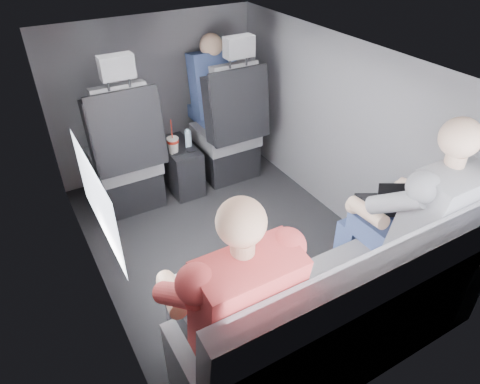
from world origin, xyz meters
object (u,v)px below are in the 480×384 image
passenger_front_right (213,87)px  soda_cup (173,145)px  front_seat_right (229,135)px  rear_bench (332,319)px  center_console (180,167)px  passenger_rear_left (229,304)px  laptop_white (219,283)px  front_seat_left (126,162)px  passenger_rear_right (415,219)px  water_bottle (188,139)px  laptop_black (390,203)px

passenger_front_right → soda_cup: bearing=-149.4°
front_seat_right → rear_bench: bearing=-103.3°
center_console → passenger_rear_left: passenger_rear_left is taller
center_console → laptop_white: size_ratio=1.38×
front_seat_left → laptop_white: front_seat_left is taller
passenger_front_right → passenger_rear_right: bearing=-85.6°
front_seat_left → passenger_front_right: 0.99m
rear_bench → passenger_rear_left: (-0.54, 0.09, 0.33)m
soda_cup → water_bottle: bearing=12.4°
front_seat_right → center_console: size_ratio=2.64×
front_seat_right → front_seat_left: bearing=180.0°
laptop_white → passenger_rear_left: passenger_rear_left is taller
soda_cup → passenger_rear_right: (0.68, -1.76, 0.18)m
laptop_white → passenger_front_right: passenger_front_right is taller
laptop_white → water_bottle: bearing=70.6°
passenger_rear_left → front_seat_right: bearing=61.3°
laptop_black → center_console: bearing=110.8°
front_seat_right → passenger_rear_left: size_ratio=1.02×
soda_cup → laptop_black: size_ratio=0.74×
center_console → laptop_white: bearing=-106.8°
laptop_black → passenger_rear_right: (-0.03, -0.20, 0.02)m
front_seat_right → passenger_rear_left: 2.07m
laptop_black → passenger_front_right: size_ratio=0.51×
rear_bench → passenger_rear_right: (0.60, 0.09, 0.34)m
rear_bench → laptop_black: (0.63, 0.29, 0.32)m
water_bottle → passenger_front_right: bearing=36.3°
center_console → passenger_rear_right: passenger_rear_right is taller
laptop_black → front_seat_left: bearing=123.8°
water_bottle → rear_bench: bearing=-92.1°
passenger_rear_left → passenger_front_right: bearing=64.6°
center_console → passenger_rear_left: size_ratio=0.39×
rear_bench → soda_cup: 1.86m
front_seat_right → rear_bench: (-0.45, -1.90, -0.09)m
center_console → rear_bench: rear_bench is taller
center_console → passenger_front_right: passenger_front_right is taller
center_console → water_bottle: (0.07, -0.06, 0.27)m
front_seat_left → passenger_front_right: front_seat_left is taller
laptop_black → passenger_front_right: bearing=95.6°
passenger_rear_left → rear_bench: bearing=-10.0°
water_bottle → passenger_rear_right: passenger_rear_right is taller
passenger_rear_left → passenger_front_right: (0.98, 2.07, 0.11)m
rear_bench → passenger_front_right: passenger_front_right is taller
center_console → rear_bench: 1.94m
soda_cup → water_bottle: (0.14, 0.03, -0.00)m
front_seat_right → passenger_rear_right: bearing=-85.2°
passenger_rear_right → passenger_front_right: (-0.16, 2.07, 0.10)m
soda_cup → water_bottle: soda_cup is taller
laptop_black → front_seat_right: bearing=96.3°
front_seat_right → laptop_white: size_ratio=3.65×
passenger_rear_right → front_seat_right: bearing=94.8°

